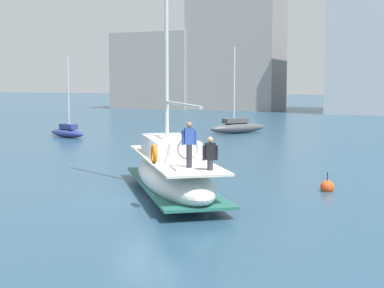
# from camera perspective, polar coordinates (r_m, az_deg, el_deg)

# --- Properties ---
(ground_plane) EXTENTS (400.00, 400.00, 0.00)m
(ground_plane) POSITION_cam_1_polar(r_m,az_deg,el_deg) (21.49, -4.08, -5.67)
(ground_plane) COLOR #284C66
(main_sailboat) EXTENTS (7.50, 9.23, 13.77)m
(main_sailboat) POSITION_cam_1_polar(r_m,az_deg,el_deg) (22.65, -1.95, -2.70)
(main_sailboat) COLOR silver
(main_sailboat) RESTS_ON ground
(moored_sloop_near) EXTENTS (4.31, 2.46, 6.53)m
(moored_sloop_near) POSITION_cam_1_polar(r_m,az_deg,el_deg) (47.45, -12.25, 1.23)
(moored_sloop_near) COLOR navy
(moored_sloop_near) RESTS_ON ground
(moored_catamaran) EXTENTS (4.44, 5.33, 7.46)m
(moored_catamaran) POSITION_cam_1_polar(r_m,az_deg,el_deg) (50.38, 4.53, 1.74)
(moored_catamaran) COLOR #4C4C51
(moored_catamaran) RESTS_ON ground
(mooring_buoy) EXTENTS (0.56, 0.56, 0.88)m
(mooring_buoy) POSITION_cam_1_polar(r_m,az_deg,el_deg) (24.03, 13.24, -4.16)
(mooring_buoy) COLOR #EA4C19
(mooring_buoy) RESTS_ON ground
(waterfront_buildings) EXTENTS (82.00, 20.64, 25.18)m
(waterfront_buildings) POSITION_cam_1_polar(r_m,az_deg,el_deg) (91.86, 18.17, 9.05)
(waterfront_buildings) COLOR gray
(waterfront_buildings) RESTS_ON ground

